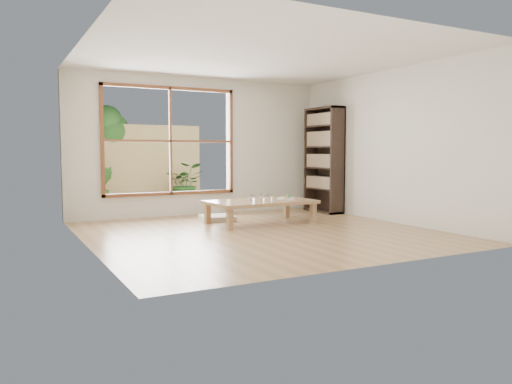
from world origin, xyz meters
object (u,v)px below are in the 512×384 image
at_px(bookshelf, 324,160).
at_px(food_tray, 287,198).
at_px(low_table, 261,203).
at_px(garden_bench, 156,196).

relative_size(bookshelf, food_tray, 6.23).
height_order(low_table, food_tray, food_tray).
xyz_separation_m(low_table, bookshelf, (1.86, 0.80, 0.70)).
relative_size(food_tray, garden_bench, 0.29).
bearing_deg(food_tray, garden_bench, 148.21).
bearing_deg(garden_bench, food_tray, -62.21).
bearing_deg(garden_bench, low_table, -71.46).
xyz_separation_m(low_table, garden_bench, (-1.13, 2.29, -0.02)).
distance_m(low_table, bookshelf, 2.14).
bearing_deg(bookshelf, food_tray, -149.29).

